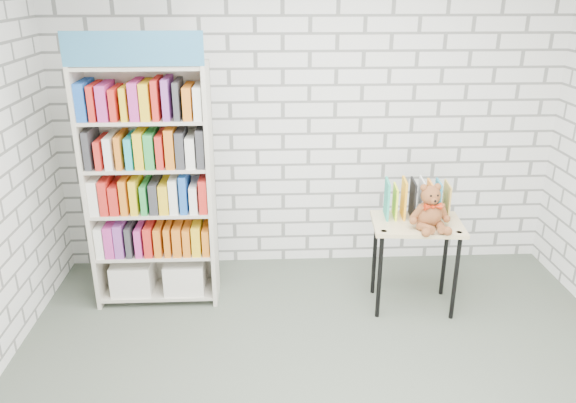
{
  "coord_description": "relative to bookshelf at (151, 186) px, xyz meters",
  "views": [
    {
      "loc": [
        -0.42,
        -2.9,
        2.53
      ],
      "look_at": [
        -0.24,
        0.95,
        1.02
      ],
      "focal_mm": 35.0,
      "sensor_mm": 36.0,
      "label": 1
    }
  ],
  "objects": [
    {
      "name": "room_shell",
      "position": [
        1.31,
        -1.36,
        0.77
      ],
      "size": [
        4.52,
        4.02,
        2.81
      ],
      "color": "silver",
      "rests_on": "ground"
    },
    {
      "name": "display_table",
      "position": [
        2.11,
        -0.24,
        -0.36
      ],
      "size": [
        0.74,
        0.54,
        0.75
      ],
      "color": "tan",
      "rests_on": "ground"
    },
    {
      "name": "table_books",
      "position": [
        2.12,
        -0.12,
        -0.11
      ],
      "size": [
        0.51,
        0.26,
        0.29
      ],
      "color": "teal",
      "rests_on": "display_table"
    },
    {
      "name": "ground",
      "position": [
        1.31,
        -1.36,
        -1.01
      ],
      "size": [
        4.5,
        4.5,
        0.0
      ],
      "primitive_type": "plane",
      "color": "#485144",
      "rests_on": "ground"
    },
    {
      "name": "teddy_bear",
      "position": [
        2.17,
        -0.35,
        -0.11
      ],
      "size": [
        0.33,
        0.31,
        0.35
      ],
      "color": "brown",
      "rests_on": "display_table"
    },
    {
      "name": "bookshelf",
      "position": [
        0.0,
        0.0,
        0.0
      ],
      "size": [
        0.99,
        0.38,
        2.21
      ],
      "color": "beige",
      "rests_on": "ground"
    }
  ]
}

